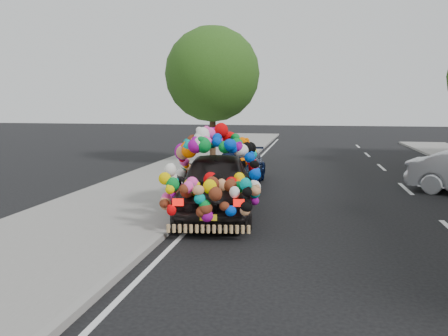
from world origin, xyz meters
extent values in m
plane|color=black|center=(0.00, 0.00, 0.00)|extent=(100.00, 100.00, 0.00)
cube|color=gray|center=(-4.30, 0.00, 0.06)|extent=(4.00, 60.00, 0.12)
cube|color=gray|center=(-2.35, 0.00, 0.07)|extent=(0.15, 60.00, 0.13)
cylinder|color=#332114|center=(-3.80, 9.50, 1.36)|extent=(0.28, 0.28, 2.73)
sphere|color=#234A13|center=(-3.80, 9.50, 4.03)|extent=(4.20, 4.20, 4.20)
imported|color=black|center=(-1.72, 0.62, 0.75)|extent=(2.39, 4.60, 1.49)
cube|color=red|center=(-1.98, -1.65, 0.78)|extent=(0.23, 0.09, 0.14)
cube|color=red|center=(-0.79, -1.48, 0.78)|extent=(0.23, 0.09, 0.14)
cube|color=yellow|center=(-1.39, -1.58, 0.48)|extent=(0.34, 0.09, 0.12)
imported|color=black|center=(-1.80, 4.50, 0.59)|extent=(1.79, 4.12, 1.18)
camera|label=1|loc=(0.55, -9.72, 2.67)|focal=35.00mm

